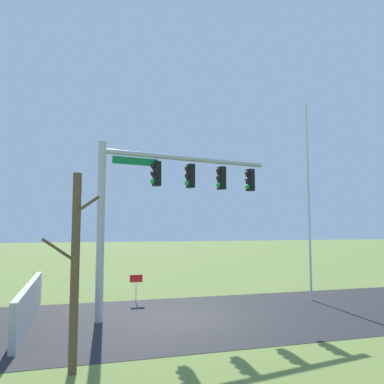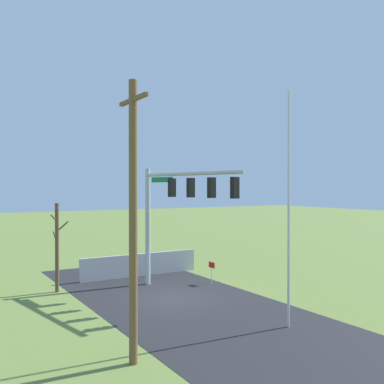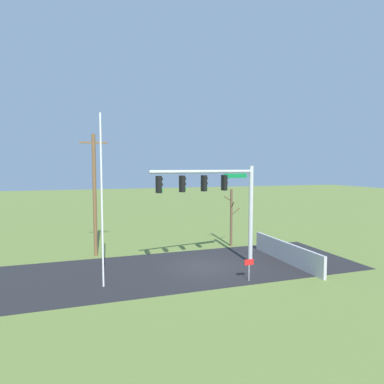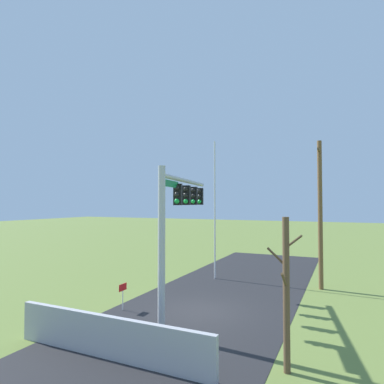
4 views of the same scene
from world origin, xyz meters
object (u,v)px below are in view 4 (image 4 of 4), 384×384
object	(u,v)px
signal_mast	(179,210)
bare_tree	(286,292)
flagpole	(215,210)
open_sign	(123,291)
utility_pole	(320,212)

from	to	relation	value
signal_mast	bare_tree	world-z (taller)	signal_mast
flagpole	open_sign	bearing A→B (deg)	-11.92
utility_pole	flagpole	bearing A→B (deg)	-88.91
bare_tree	utility_pole	bearing A→B (deg)	178.21
utility_pole	bare_tree	xyz separation A→B (m)	(10.48, -0.33, -2.15)
open_sign	flagpole	bearing A→B (deg)	168.08
utility_pole	bare_tree	distance (m)	10.71
signal_mast	flagpole	distance (m)	7.25
signal_mast	bare_tree	bearing A→B (deg)	58.47
flagpole	utility_pole	bearing A→B (deg)	91.09
flagpole	utility_pole	xyz separation A→B (m)	(-0.12, 6.53, -0.07)
signal_mast	open_sign	world-z (taller)	signal_mast
utility_pole	bare_tree	world-z (taller)	utility_pole
signal_mast	utility_pole	bearing A→B (deg)	143.00
utility_pole	open_sign	world-z (taller)	utility_pole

